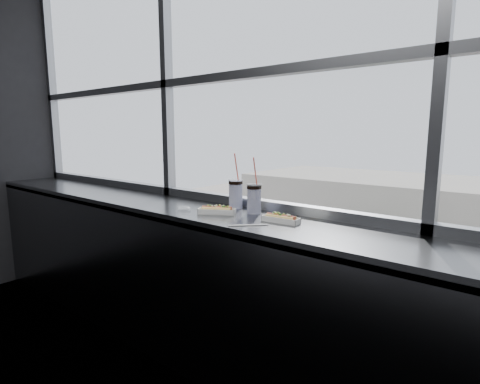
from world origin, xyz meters
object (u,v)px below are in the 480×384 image
Objects in this scene: loose_straw at (248,225)px; car_near_b at (312,334)px; soda_cup_right at (254,197)px; car_near_a at (251,311)px; tree_left at (368,241)px; car_far_a at (328,282)px; wrapper at (184,208)px; hotdog_tray_right at (281,218)px; soda_cup_left at (236,192)px; hotdog_tray_left at (217,210)px.

car_near_b is at bearing 71.08° from loose_straw.
soda_cup_right is 0.05× the size of car_near_a.
soda_cup_right reaches higher than car_near_a.
car_near_a is 1.26× the size of tree_left.
tree_left is at bearing 8.76° from car_near_b.
car_near_a is at bearing 127.13° from soda_cup_right.
car_near_a is (-1.56, -8.00, 0.16)m from car_far_a.
car_near_a is at bearing 125.79° from wrapper.
hotdog_tray_right is at bearing 9.07° from wrapper.
car_far_a is 8.49m from car_near_b.
car_near_b is at bearing -83.82° from tree_left.
hotdog_tray_right is 0.60× the size of soda_cup_left.
wrapper is 0.02× the size of car_near_b.
wrapper is 28.66m from car_far_a.
car_far_a is at bearing 113.50° from soda_cup_left.
car_near_b is 1.22× the size of tree_left.
loose_straw reaches higher than car_near_b.
tree_left is at bearing 63.22° from loose_straw.
hotdog_tray_right is 23.24m from car_near_a.
soda_cup_left is at bearing -147.48° from car_near_a.
soda_cup_right is 0.49m from wrapper.
hotdog_tray_left is at bearing -135.89° from soda_cup_right.
soda_cup_left is 0.07× the size of tree_left.
soda_cup_right is (0.17, 0.17, 0.08)m from hotdog_tray_left.
hotdog_tray_left is 0.45m from hotdog_tray_right.
car_near_b is at bearing 115.41° from soda_cup_left.
soda_cup_left is 0.05× the size of car_near_a.
wrapper is 21.04m from car_near_b.
loose_straw is 2.15× the size of wrapper.
tree_left is at bearing -26.60° from car_far_a.
car_near_b is (-8.12, 16.26, -10.95)m from hotdog_tray_right.
hotdog_tray_left is at bearing -72.42° from tree_left.
loose_straw reaches higher than tree_left.
wrapper reaches higher than car_near_b.
hotdog_tray_right is 28.83m from car_far_a.
hotdog_tray_right is at bearing -18.53° from soda_cup_left.
soda_cup_left reaches higher than car_near_b.
car_far_a is at bearing 22.05° from car_near_b.
tree_left is (1.53, 4.00, 2.67)m from car_far_a.
wrapper is at bearing -130.70° from soda_cup_left.
wrapper is at bearing -174.58° from hotdog_tray_right.
soda_cup_right is (0.20, -0.06, -0.00)m from soda_cup_left.
car_far_a is (-10.85, 24.45, -11.06)m from loose_straw.
soda_cup_left is (-0.03, 0.22, 0.09)m from hotdog_tray_left.
soda_cup_left is 22.92m from car_near_a.
tree_left is (-8.95, 28.10, -8.49)m from soda_cup_left.
tree_left is at bearing 107.66° from soda_cup_left.
soda_cup_right is at bearing -151.52° from car_near_b.
tree_left is (-1.30, 12.00, 2.54)m from car_near_b.
tree_left is at bearing 107.08° from wrapper.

